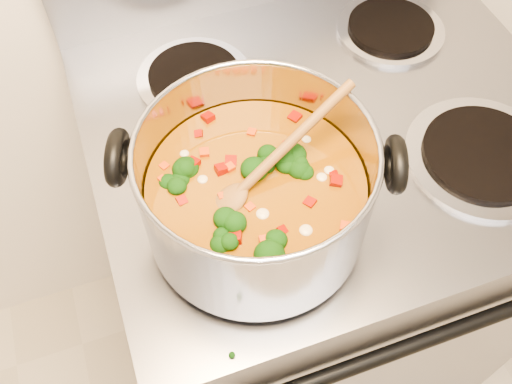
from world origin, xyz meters
TOP-DOWN VIEW (x-y plane):
  - electric_range at (0.05, 1.16)m, footprint 0.79×0.71m
  - stockpot at (-0.13, 1.00)m, footprint 0.36×0.30m
  - wooden_spoon at (-0.13, 1.01)m, footprint 0.23×0.10m
  - cooktop_crumbs at (-0.10, 0.84)m, footprint 0.01×0.01m

SIDE VIEW (x-z plane):
  - electric_range at x=0.05m, z-range -0.07..1.01m
  - cooktop_crumbs at x=-0.10m, z-range 0.92..0.93m
  - stockpot at x=-0.13m, z-range 0.92..1.10m
  - wooden_spoon at x=-0.13m, z-range 1.00..1.10m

